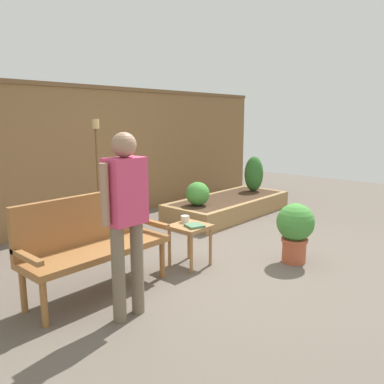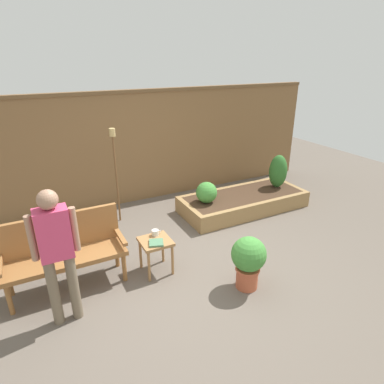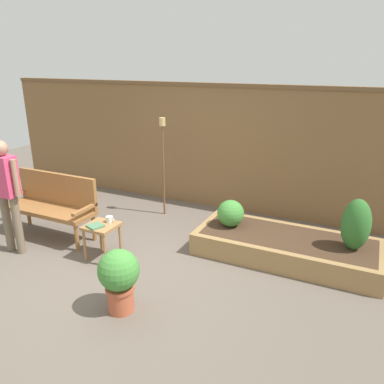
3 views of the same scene
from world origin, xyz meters
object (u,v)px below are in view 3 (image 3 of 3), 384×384
shrub_near_bench (231,213)px  shrub_far_corner (356,225)px  book_on_table (95,226)px  tiki_torch (163,149)px  garden_bench (53,201)px  person_by_bench (6,187)px  side_table (102,230)px  potted_boxwood (119,276)px  cup_on_table (110,219)px

shrub_near_bench → shrub_far_corner: shrub_far_corner is taller
book_on_table → tiki_torch: size_ratio=0.11×
garden_bench → book_on_table: (1.08, -0.36, -0.05)m
shrub_near_bench → person_by_bench: bearing=-150.5°
garden_bench → side_table: size_ratio=3.00×
shrub_far_corner → tiki_torch: (-3.03, 0.61, 0.51)m
person_by_bench → potted_boxwood: bearing=-12.3°
side_table → cup_on_table: (0.05, 0.12, 0.12)m
side_table → person_by_bench: bearing=-162.4°
shrub_far_corner → side_table: bearing=-160.1°
shrub_far_corner → garden_bench: bearing=-168.8°
shrub_far_corner → cup_on_table: bearing=-161.9°
potted_boxwood → shrub_near_bench: potted_boxwood is taller
cup_on_table → potted_boxwood: (0.84, -0.96, -0.11)m
garden_bench → side_table: (1.10, -0.27, -0.15)m
shrub_near_bench → person_by_bench: (-2.60, -1.47, 0.45)m
garden_bench → side_table: bearing=-13.8°
side_table → shrub_near_bench: size_ratio=1.27×
garden_bench → person_by_bench: 0.77m
side_table → cup_on_table: bearing=68.2°
tiki_torch → shrub_far_corner: bearing=-11.4°
garden_bench → potted_boxwood: 2.29m
shrub_near_bench → tiki_torch: bearing=156.8°
garden_bench → shrub_near_bench: 2.63m
book_on_table → tiki_torch: 1.89m
book_on_table → person_by_bench: 1.29m
tiki_torch → person_by_bench: 2.40m
garden_bench → person_by_bench: size_ratio=0.92×
cup_on_table → shrub_far_corner: bearing=18.1°
cup_on_table → potted_boxwood: potted_boxwood is taller
side_table → potted_boxwood: 1.22m
book_on_table → shrub_near_bench: 1.84m
cup_on_table → shrub_near_bench: (1.35, 0.97, -0.03)m
potted_boxwood → shrub_far_corner: 2.87m
potted_boxwood → book_on_table: bearing=140.5°
tiki_torch → person_by_bench: (-1.18, -2.08, -0.20)m
potted_boxwood → garden_bench: bearing=150.9°
shrub_near_bench → shrub_far_corner: size_ratio=0.57×
cup_on_table → shrub_far_corner: (2.96, 0.97, 0.11)m
shrub_near_bench → tiki_torch: (-1.42, 0.61, 0.65)m
tiki_torch → book_on_table: bearing=-89.9°
garden_bench → book_on_table: 1.14m
potted_boxwood → person_by_bench: bearing=167.7°
side_table → tiki_torch: bearing=90.8°
shrub_near_bench → cup_on_table: bearing=-144.3°
side_table → person_by_bench: 1.37m
side_table → shrub_near_bench: bearing=37.9°
potted_boxwood → shrub_far_corner: size_ratio=1.07×
tiki_torch → cup_on_table: bearing=-87.4°
shrub_far_corner → tiki_torch: size_ratio=0.40×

